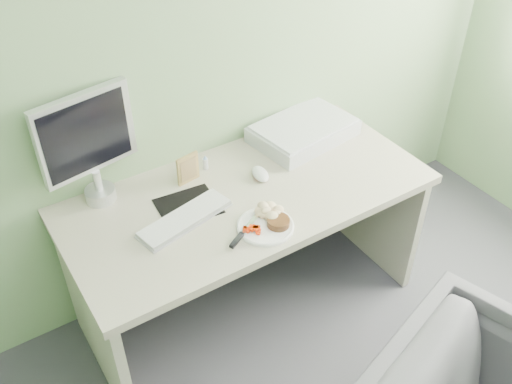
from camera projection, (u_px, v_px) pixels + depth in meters
wall_back at (197, 25)px, 2.33m from camera, size 3.50×0.00×3.50m
desk at (248, 223)px, 2.58m from camera, size 1.60×0.75×0.73m
plate at (265, 226)px, 2.29m from camera, size 0.23×0.23×0.01m
steak at (278, 222)px, 2.28m from camera, size 0.11×0.11×0.03m
potato_pile at (266, 210)px, 2.31m from camera, size 0.12×0.10×0.06m
carrot_heap at (253, 228)px, 2.24m from camera, size 0.06×0.05×0.04m
steak_knife at (241, 235)px, 2.22m from camera, size 0.20×0.13×0.02m
mousepad at (188, 206)px, 2.39m from camera, size 0.27×0.24×0.00m
keyboard at (185, 218)px, 2.31m from camera, size 0.42×0.20×0.02m
computer_mouse at (260, 174)px, 2.53m from camera, size 0.08×0.13×0.04m
photo_frame at (188, 169)px, 2.48m from camera, size 0.11×0.03×0.14m
eyedrop_bottle at (205, 163)px, 2.58m from camera, size 0.03×0.03×0.07m
scanner at (303, 131)px, 2.78m from camera, size 0.52×0.38×0.08m
monitor at (88, 143)px, 2.27m from camera, size 0.41×0.14×0.49m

